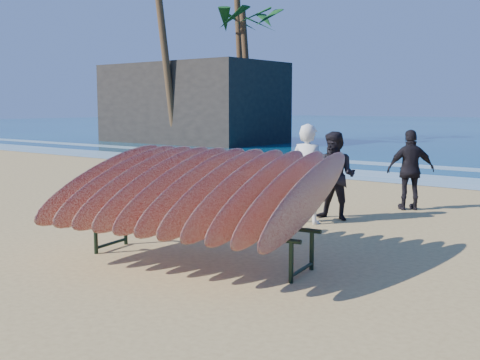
# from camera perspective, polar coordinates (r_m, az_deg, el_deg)

# --- Properties ---
(ground) EXTENTS (120.00, 120.00, 0.00)m
(ground) POSITION_cam_1_polar(r_m,az_deg,el_deg) (8.57, -3.34, -6.84)
(ground) COLOR tan
(ground) RESTS_ON ground
(foam_near) EXTENTS (160.00, 160.00, 0.00)m
(foam_near) POSITION_cam_1_polar(r_m,az_deg,el_deg) (17.25, 19.29, -0.15)
(foam_near) COLOR white
(foam_near) RESTS_ON ground
(surfboard_rack) EXTENTS (3.62, 3.37, 1.63)m
(surfboard_rack) POSITION_cam_1_polar(r_m,az_deg,el_deg) (7.89, -4.04, -0.85)
(surfboard_rack) COLOR black
(surfboard_rack) RESTS_ON ground
(person_white) EXTENTS (0.67, 0.48, 1.75)m
(person_white) POSITION_cam_1_polar(r_m,az_deg,el_deg) (10.57, 6.42, 0.59)
(person_white) COLOR silver
(person_white) RESTS_ON ground
(person_dark_a) EXTENTS (0.83, 0.67, 1.60)m
(person_dark_a) POSITION_cam_1_polar(r_m,az_deg,el_deg) (10.96, 9.04, 0.38)
(person_dark_a) COLOR black
(person_dark_a) RESTS_ON ground
(person_dark_b) EXTENTS (0.96, 0.90, 1.59)m
(person_dark_b) POSITION_cam_1_polar(r_m,az_deg,el_deg) (12.33, 15.88, 0.93)
(person_dark_b) COLOR black
(person_dark_b) RESTS_ON ground
(building) EXTENTS (9.79, 5.44, 4.35)m
(building) POSITION_cam_1_polar(r_m,az_deg,el_deg) (34.09, -4.57, 7.26)
(building) COLOR #2D2823
(building) RESTS_ON ground
(palm_mid) EXTENTS (5.20, 5.20, 7.69)m
(palm_mid) POSITION_cam_1_polar(r_m,az_deg,el_deg) (35.28, 0.67, 14.84)
(palm_mid) COLOR brown
(palm_mid) RESTS_ON ground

